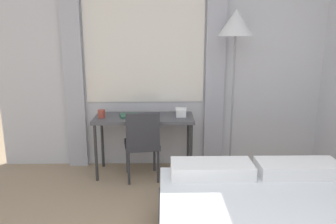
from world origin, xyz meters
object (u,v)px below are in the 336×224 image
object	(u,v)px
telephone	(181,112)
book	(129,115)
mug	(101,114)
standing_lamp	(236,33)
desk	(144,122)
desk_chair	(142,141)

from	to	relation	value
telephone	book	distance (m)	0.63
book	mug	world-z (taller)	mug
standing_lamp	desk	bearing A→B (deg)	178.17
desk	mug	world-z (taller)	mug
desk_chair	book	size ratio (longest dim) A/B	3.36
standing_lamp	mug	world-z (taller)	standing_lamp
desk	book	distance (m)	0.20
desk_chair	book	world-z (taller)	desk_chair
standing_lamp	desk_chair	bearing A→B (deg)	-171.14
mug	desk	bearing A→B (deg)	5.51
telephone	book	size ratio (longest dim) A/B	0.59
book	mug	xyz separation A→B (m)	(-0.32, -0.06, 0.04)
desk	telephone	bearing A→B (deg)	1.41
desk	mug	distance (m)	0.52
standing_lamp	book	bearing A→B (deg)	178.02
desk_chair	standing_lamp	distance (m)	1.64
desk_chair	mug	distance (m)	0.59
telephone	book	world-z (taller)	telephone
standing_lamp	mug	xyz separation A→B (m)	(-1.56, -0.01, -0.93)
desk	telephone	xyz separation A→B (m)	(0.45, 0.01, 0.11)
telephone	mug	distance (m)	0.95
desk_chair	mug	size ratio (longest dim) A/B	8.83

